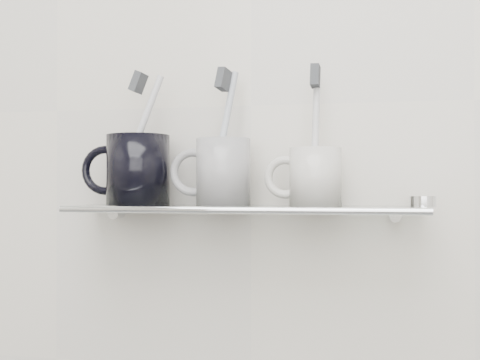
% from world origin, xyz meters
% --- Properties ---
extents(wall_back, '(2.50, 0.00, 2.50)m').
position_xyz_m(wall_back, '(0.00, 1.10, 1.25)').
color(wall_back, beige).
rests_on(wall_back, ground).
extents(shelf_glass, '(0.50, 0.12, 0.01)m').
position_xyz_m(shelf_glass, '(0.00, 1.04, 1.10)').
color(shelf_glass, silver).
rests_on(shelf_glass, wall_back).
extents(shelf_rail, '(0.50, 0.01, 0.01)m').
position_xyz_m(shelf_rail, '(0.00, 0.98, 1.10)').
color(shelf_rail, silver).
rests_on(shelf_rail, shelf_glass).
extents(bracket_left, '(0.02, 0.03, 0.02)m').
position_xyz_m(bracket_left, '(-0.21, 1.09, 1.09)').
color(bracket_left, silver).
rests_on(bracket_left, wall_back).
extents(bracket_right, '(0.02, 0.03, 0.02)m').
position_xyz_m(bracket_right, '(0.21, 1.09, 1.09)').
color(bracket_right, silver).
rests_on(bracket_right, wall_back).
extents(mug_left, '(0.10, 0.10, 0.10)m').
position_xyz_m(mug_left, '(-0.16, 1.04, 1.15)').
color(mug_left, black).
rests_on(mug_left, shelf_glass).
extents(mug_left_handle, '(0.07, 0.01, 0.07)m').
position_xyz_m(mug_left_handle, '(-0.21, 1.04, 1.15)').
color(mug_left_handle, black).
rests_on(mug_left_handle, mug_left).
extents(toothbrush_left, '(0.08, 0.02, 0.18)m').
position_xyz_m(toothbrush_left, '(-0.16, 1.04, 1.20)').
color(toothbrush_left, silver).
rests_on(toothbrush_left, mug_left).
extents(bristles_left, '(0.03, 0.02, 0.03)m').
position_xyz_m(bristles_left, '(-0.16, 1.04, 1.28)').
color(bristles_left, '#36383D').
rests_on(bristles_left, toothbrush_left).
extents(mug_center, '(0.08, 0.08, 0.10)m').
position_xyz_m(mug_center, '(-0.03, 1.04, 1.15)').
color(mug_center, white).
rests_on(mug_center, shelf_glass).
extents(mug_center_handle, '(0.07, 0.01, 0.07)m').
position_xyz_m(mug_center_handle, '(-0.08, 1.04, 1.15)').
color(mug_center_handle, white).
rests_on(mug_center_handle, mug_center).
extents(toothbrush_center, '(0.04, 0.04, 0.19)m').
position_xyz_m(toothbrush_center, '(-0.03, 1.04, 1.20)').
color(toothbrush_center, '#99A7B5').
rests_on(toothbrush_center, mug_center).
extents(bristles_center, '(0.02, 0.03, 0.03)m').
position_xyz_m(bristles_center, '(-0.03, 1.04, 1.28)').
color(bristles_center, '#36383D').
rests_on(bristles_center, toothbrush_center).
extents(mug_right, '(0.07, 0.07, 0.08)m').
position_xyz_m(mug_right, '(0.10, 1.04, 1.14)').
color(mug_right, silver).
rests_on(mug_right, shelf_glass).
extents(mug_right_handle, '(0.06, 0.01, 0.06)m').
position_xyz_m(mug_right_handle, '(0.06, 1.04, 1.14)').
color(mug_right_handle, silver).
rests_on(mug_right_handle, mug_right).
extents(toothbrush_right, '(0.02, 0.03, 0.19)m').
position_xyz_m(toothbrush_right, '(0.10, 1.04, 1.20)').
color(toothbrush_right, silver).
rests_on(toothbrush_right, mug_right).
extents(bristles_right, '(0.01, 0.03, 0.03)m').
position_xyz_m(bristles_right, '(0.10, 1.04, 1.28)').
color(bristles_right, '#36383D').
rests_on(bristles_right, toothbrush_right).
extents(chrome_cap, '(0.03, 0.03, 0.01)m').
position_xyz_m(chrome_cap, '(0.24, 1.04, 1.11)').
color(chrome_cap, silver).
rests_on(chrome_cap, shelf_glass).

